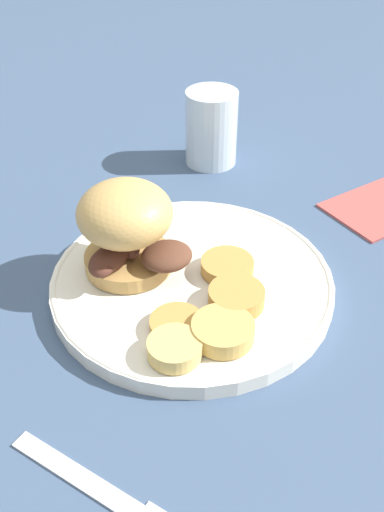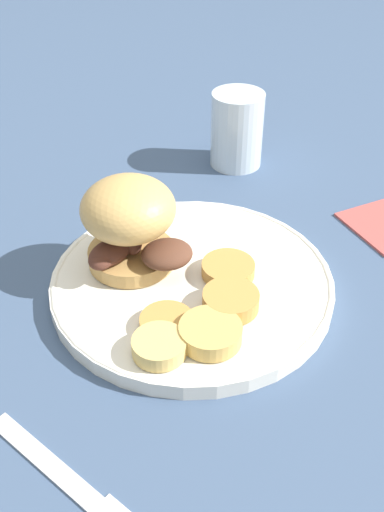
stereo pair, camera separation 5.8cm
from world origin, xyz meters
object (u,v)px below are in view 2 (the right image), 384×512
at_px(sandwich, 130,223).
at_px(fork, 69,481).
at_px(dinner_plate, 192,282).
at_px(drinking_glass, 237,130).

height_order(sandwich, fork, sandwich).
bearing_deg(dinner_plate, drinking_glass, -43.48).
distance_m(sandwich, drinking_glass, 0.27).
xyz_separation_m(dinner_plate, drinking_glass, (0.19, -0.18, 0.04)).
bearing_deg(fork, dinner_plate, -53.39).
distance_m(fork, drinking_glass, 0.50).
bearing_deg(fork, sandwich, -37.84).
xyz_separation_m(dinner_plate, sandwich, (0.05, 0.04, 0.06)).
bearing_deg(sandwich, dinner_plate, -140.41).
bearing_deg(dinner_plate, fork, 126.61).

